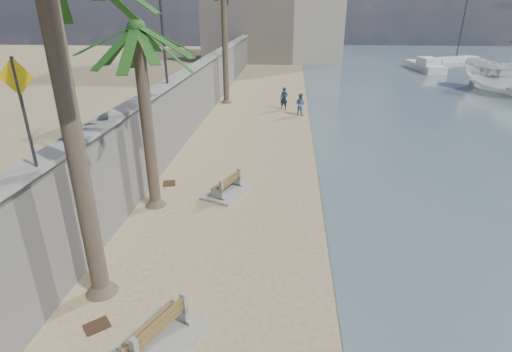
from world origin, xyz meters
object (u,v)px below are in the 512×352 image
object	(u,v)px
bench_far	(226,186)
yacht_far	(424,67)
person_b	(300,103)
sailboat_west	(456,59)
bench_near	(155,332)
person_a	(284,97)
palm_mid	(137,30)
boat_cruiser	(507,76)

from	to	relation	value
bench_far	yacht_far	size ratio (longest dim) A/B	0.30
person_b	sailboat_west	xyz separation A→B (m)	(21.39, 30.48, -0.48)
bench_near	person_a	xyz separation A→B (m)	(2.32, 22.26, 0.52)
palm_mid	sailboat_west	xyz separation A→B (m)	(27.01, 44.63, -5.89)
bench_far	person_a	bearing A→B (deg)	82.22
person_a	yacht_far	xyz separation A→B (m)	(15.96, 20.80, -0.56)
person_a	person_b	world-z (taller)	person_a
bench_near	palm_mid	xyz separation A→B (m)	(-2.16, 6.64, 5.85)
bench_near	person_b	size ratio (longest dim) A/B	1.52
bench_near	palm_mid	distance (m)	9.11
boat_cruiser	sailboat_west	xyz separation A→B (m)	(3.86, 21.58, -1.15)
bench_near	person_a	world-z (taller)	person_a
palm_mid	person_a	world-z (taller)	palm_mid
bench_far	palm_mid	world-z (taller)	palm_mid
bench_near	yacht_far	distance (m)	46.79
person_b	yacht_far	xyz separation A→B (m)	(14.82, 22.28, -0.48)
bench_near	boat_cruiser	bearing A→B (deg)	54.72
palm_mid	sailboat_west	distance (m)	52.50
palm_mid	boat_cruiser	size ratio (longest dim) A/B	1.91
person_b	boat_cruiser	size ratio (longest dim) A/B	0.44
bench_near	bench_far	world-z (taller)	bench_near
person_b	boat_cruiser	xyz separation A→B (m)	(17.53, 8.89, 0.66)
boat_cruiser	yacht_far	world-z (taller)	boat_cruiser
bench_far	person_b	bearing A→B (deg)	76.50
bench_far	boat_cruiser	xyz separation A→B (m)	(20.64, 21.84, 1.14)
palm_mid	person_a	bearing A→B (deg)	73.98
palm_mid	sailboat_west	world-z (taller)	sailboat_west
yacht_far	bench_near	bearing A→B (deg)	151.39
yacht_far	person_b	bearing A→B (deg)	140.76
yacht_far	sailboat_west	bearing A→B (deg)	-44.28
sailboat_west	palm_mid	bearing A→B (deg)	-121.19
person_b	boat_cruiser	world-z (taller)	boat_cruiser
person_a	yacht_far	bearing A→B (deg)	71.16
boat_cruiser	sailboat_west	bearing A→B (deg)	55.75
bench_near	boat_cruiser	xyz separation A→B (m)	(21.00, 29.68, 1.10)
boat_cruiser	sailboat_west	distance (m)	21.95
person_b	sailboat_west	world-z (taller)	sailboat_west
person_a	bench_far	bearing A→B (deg)	-79.12
sailboat_west	person_b	bearing A→B (deg)	-125.06
bench_near	yacht_far	world-z (taller)	yacht_far
bench_far	palm_mid	xyz separation A→B (m)	(-2.52, -1.20, 5.89)
bench_far	person_b	size ratio (longest dim) A/B	1.37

